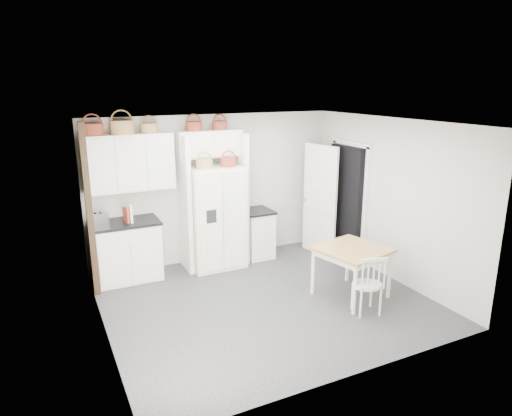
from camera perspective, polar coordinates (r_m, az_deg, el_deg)
floor at (r=6.88m, az=1.20°, el=-11.54°), size 4.50×4.50×0.00m
ceiling at (r=6.16m, az=1.34°, el=10.59°), size 4.50×4.50×0.00m
wall_back at (r=8.17m, az=-5.17°, el=2.47°), size 4.50×0.00×4.50m
wall_left at (r=5.77m, az=-19.06°, el=-3.81°), size 0.00×4.00×4.00m
wall_right at (r=7.66m, az=16.41°, el=1.03°), size 0.00×4.00×4.00m
refrigerator at (r=7.88m, az=-5.14°, el=-1.14°), size 0.91×0.73×1.77m
base_cab_left at (r=7.71m, az=-15.84°, el=-5.28°), size 1.02×0.64×0.94m
base_cab_right at (r=8.41m, az=0.13°, el=-3.30°), size 0.48×0.58×0.85m
dining_table at (r=7.02m, az=11.79°, el=-7.85°), size 1.10×1.10×0.76m
windsor_chair at (r=6.57m, az=13.71°, el=-9.29°), size 0.49×0.46×0.84m
counter_left at (r=7.55m, az=-16.11°, el=-1.77°), size 1.06×0.69×0.04m
counter_right at (r=8.28m, az=0.13°, el=-0.39°), size 0.52×0.62×0.04m
toaster at (r=7.44m, az=-19.13°, el=-1.32°), size 0.32×0.24×0.19m
cookbook_red at (r=7.44m, az=-15.92°, el=-0.85°), size 0.07×0.17×0.25m
cookbook_cream at (r=7.45m, az=-15.39°, el=-0.70°), size 0.05×0.18×0.27m
basket_upper_a at (r=7.36m, az=-19.75°, el=9.23°), size 0.32×0.32×0.18m
basket_upper_b at (r=7.42m, az=-16.41°, el=9.66°), size 0.36×0.36×0.21m
basket_upper_c at (r=7.50m, az=-13.22°, el=9.71°), size 0.27×0.27×0.15m
basket_bridge_a at (r=7.70m, az=-7.81°, el=10.10°), size 0.27×0.27×0.15m
basket_bridge_b at (r=7.86m, az=-4.56°, el=10.27°), size 0.25×0.25×0.15m
basket_fridge_a at (r=7.51m, az=-6.47°, el=5.49°), size 0.27×0.27×0.15m
basket_fridge_b at (r=7.66m, az=-3.48°, el=5.75°), size 0.27×0.27×0.15m
upper_cabinet at (r=7.50m, az=-15.62°, el=5.49°), size 1.40×0.34×0.90m
bridge_cabinet at (r=7.82m, az=-5.90°, el=8.02°), size 1.12×0.34×0.45m
fridge_panel_left at (r=7.72m, az=-8.92°, el=0.44°), size 0.08×0.60×2.30m
fridge_panel_right at (r=8.07m, az=-1.99°, el=1.26°), size 0.08×0.60×2.30m
trim_post at (r=7.06m, az=-20.10°, el=-0.46°), size 0.09×0.09×2.60m
doorway_void at (r=8.41m, az=11.28°, el=0.68°), size 0.18×0.85×2.05m
door_slab at (r=8.47m, az=7.97°, el=0.93°), size 0.21×0.79×2.05m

